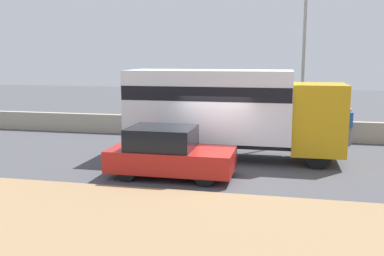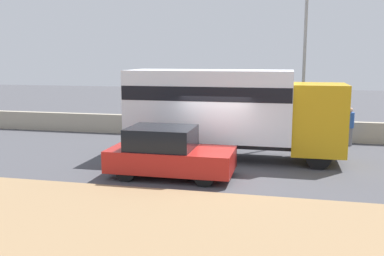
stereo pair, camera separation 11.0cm
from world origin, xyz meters
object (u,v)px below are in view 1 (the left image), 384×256
Objects in this scene: car_hatchback at (169,153)px; pedestrian at (348,126)px; street_lamp at (304,43)px; box_truck at (227,107)px.

car_hatchback is 2.38× the size of pedestrian.
box_truck is at bearing -129.13° from street_lamp.
car_hatchback is (-4.35, -6.49, -3.69)m from street_lamp.
box_truck is at bearing 63.39° from car_hatchback.
street_lamp is 4.61× the size of pedestrian.
street_lamp is 1.94× the size of car_hatchback.
car_hatchback is 9.12m from pedestrian.
box_truck is 4.74× the size of pedestrian.
pedestrian is at bearing 0.60° from street_lamp.
street_lamp is 4.13m from pedestrian.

